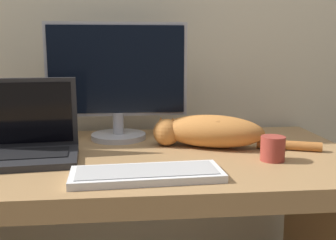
# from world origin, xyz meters

# --- Properties ---
(wall_back) EXTENTS (6.40, 0.06, 2.60)m
(wall_back) POSITION_xyz_m (0.00, 0.82, 1.30)
(wall_back) COLOR beige
(wall_back) RESTS_ON ground_plane
(desk) EXTENTS (1.43, 0.76, 0.77)m
(desk) POSITION_xyz_m (0.00, 0.38, 0.60)
(desk) COLOR #A37A4C
(desk) RESTS_ON ground_plane
(monitor) EXTENTS (0.52, 0.20, 0.43)m
(monitor) POSITION_xyz_m (-0.06, 0.60, 0.99)
(monitor) COLOR #B2B2B7
(monitor) RESTS_ON desk
(laptop) EXTENTS (0.34, 0.26, 0.25)m
(laptop) POSITION_xyz_m (-0.34, 0.35, 0.82)
(laptop) COLOR #232326
(laptop) RESTS_ON desk
(external_keyboard) EXTENTS (0.41, 0.17, 0.02)m
(external_keyboard) POSITION_xyz_m (0.02, 0.13, 0.78)
(external_keyboard) COLOR white
(external_keyboard) RESTS_ON desk
(cat) EXTENTS (0.55, 0.26, 0.11)m
(cat) POSITION_xyz_m (0.25, 0.44, 0.83)
(cat) COLOR #C67A38
(cat) RESTS_ON desk
(coffee_mug) EXTENTS (0.07, 0.07, 0.08)m
(coffee_mug) POSITION_xyz_m (0.41, 0.26, 0.81)
(coffee_mug) COLOR #9E382D
(coffee_mug) RESTS_ON desk
(small_toy) EXTENTS (0.05, 0.05, 0.05)m
(small_toy) POSITION_xyz_m (0.24, 0.59, 0.79)
(small_toy) COLOR #2D6BB7
(small_toy) RESTS_ON desk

